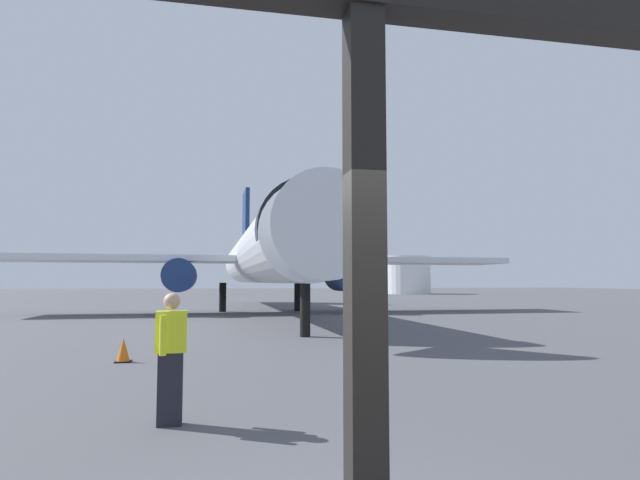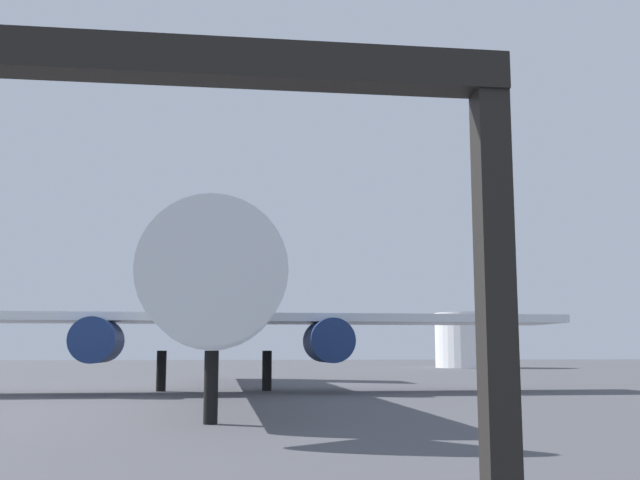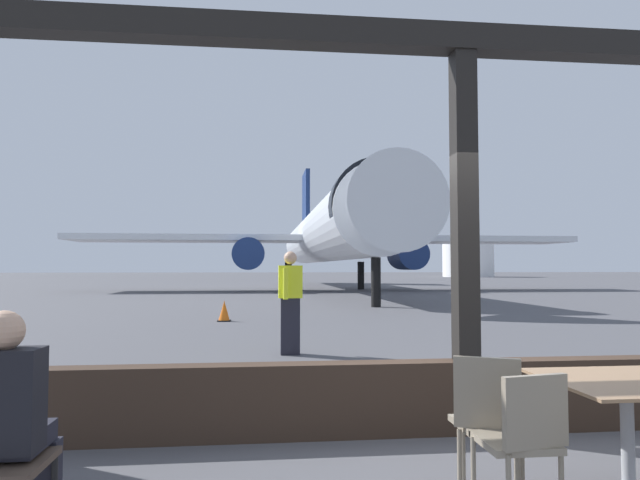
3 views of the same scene
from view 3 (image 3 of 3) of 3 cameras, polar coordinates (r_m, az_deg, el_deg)
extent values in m
plane|color=#4C4C51|center=(44.92, -3.89, -4.66)|extent=(220.00, 220.00, 0.00)
cube|color=#38281E|center=(5.33, 14.80, -15.21)|extent=(8.79, 0.24, 0.64)
cube|color=black|center=(5.61, 14.36, 19.23)|extent=(8.79, 0.24, 0.24)
cube|color=black|center=(5.21, 14.61, 0.06)|extent=(0.20, 0.20, 3.45)
cube|color=#8C6B4C|center=(4.08, 28.85, -12.59)|extent=(0.94, 0.94, 0.02)
cylinder|color=#9EA0A5|center=(4.16, 28.98, -17.78)|extent=(0.08, 0.08, 0.75)
cube|color=gray|center=(3.58, 19.37, -18.95)|extent=(0.40, 0.40, 0.04)
cube|color=gray|center=(3.38, 21.19, -16.07)|extent=(0.40, 0.11, 0.39)
cylinder|color=gray|center=(3.69, 15.44, -22.29)|extent=(0.03, 0.03, 0.47)
cylinder|color=gray|center=(3.87, 20.00, -21.27)|extent=(0.03, 0.03, 0.47)
cube|color=gray|center=(3.91, 16.86, -17.62)|extent=(0.40, 0.40, 0.04)
cube|color=gray|center=(3.68, 16.75, -14.78)|extent=(0.38, 0.20, 0.43)
cylinder|color=gray|center=(4.15, 14.46, -20.12)|extent=(0.03, 0.03, 0.46)
cylinder|color=gray|center=(4.14, 19.47, -20.08)|extent=(0.03, 0.03, 0.46)
cylinder|color=gray|center=(3.82, 14.12, -21.64)|extent=(0.03, 0.03, 0.46)
cylinder|color=gray|center=(3.82, 19.60, -21.61)|extent=(0.03, 0.03, 0.46)
cube|color=#47382D|center=(3.62, -29.97, -19.33)|extent=(0.48, 0.48, 0.04)
cube|color=black|center=(3.69, -28.77, -17.43)|extent=(0.32, 0.40, 0.12)
cube|color=black|center=(3.91, -27.24, -21.01)|extent=(0.28, 0.12, 0.46)
cube|color=black|center=(3.54, -29.84, -14.05)|extent=(0.40, 0.22, 0.55)
sphere|color=tan|center=(3.48, -29.69, -8.08)|extent=(0.22, 0.22, 0.22)
cylinder|color=silver|center=(36.37, 0.54, 0.49)|extent=(3.45, 33.44, 3.45)
cone|color=silver|center=(18.66, 7.11, 3.64)|extent=(3.28, 2.60, 3.28)
cylinder|color=black|center=(20.52, 5.88, 3.47)|extent=(3.52, 0.90, 3.52)
cube|color=silver|center=(35.58, -12.74, 0.15)|extent=(14.93, 4.20, 0.36)
cube|color=silver|center=(37.54, 13.41, 0.01)|extent=(14.93, 4.20, 0.36)
cylinder|color=navy|center=(33.92, -7.32, -1.45)|extent=(1.90, 3.20, 1.90)
cylinder|color=navy|center=(35.15, 8.97, -1.48)|extent=(1.90, 3.20, 1.90)
cube|color=navy|center=(51.83, -1.45, 4.09)|extent=(0.36, 4.40, 5.20)
cylinder|color=black|center=(20.70, 5.75, -4.32)|extent=(0.36, 0.36, 1.83)
cylinder|color=black|center=(36.36, -3.27, -3.67)|extent=(0.44, 0.44, 1.83)
cylinder|color=black|center=(36.93, 4.21, -3.65)|extent=(0.44, 0.44, 1.83)
cube|color=black|center=(9.52, -3.07, -8.80)|extent=(0.32, 0.20, 0.95)
cube|color=yellow|center=(9.47, -3.06, -4.29)|extent=(0.40, 0.22, 0.55)
sphere|color=tan|center=(9.47, -3.05, -1.84)|extent=(0.22, 0.22, 0.22)
cylinder|color=yellow|center=(9.70, -2.60, -4.40)|extent=(0.09, 0.09, 0.52)
cylinder|color=yellow|center=(9.24, -3.54, -4.48)|extent=(0.09, 0.09, 0.52)
cone|color=orange|center=(15.49, -9.78, -7.17)|extent=(0.32, 0.32, 0.56)
cube|color=black|center=(15.51, -9.79, -8.15)|extent=(0.36, 0.36, 0.03)
cylinder|color=white|center=(87.41, 14.91, -1.74)|extent=(7.61, 7.61, 5.88)
camera|label=1|loc=(2.29, 20.04, 7.86)|focal=29.85mm
camera|label=2|loc=(4.50, 79.09, 4.02)|focal=43.11mm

